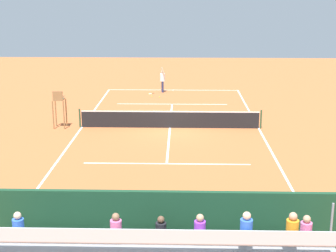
{
  "coord_description": "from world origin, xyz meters",
  "views": [
    {
      "loc": [
        -0.64,
        27.33,
        7.58
      ],
      "look_at": [
        0.0,
        4.0,
        1.2
      ],
      "focal_mm": 53.73,
      "sensor_mm": 36.0,
      "label": 1
    }
  ],
  "objects_px": {
    "umpire_chair": "(59,105)",
    "tennis_ball_far": "(159,97)",
    "equipment_bag": "(153,239)",
    "tennis_ball_near": "(152,96)",
    "courtside_bench": "(210,226)",
    "tennis_racket": "(151,94)",
    "tennis_player": "(163,79)",
    "bleacher_stand": "(160,248)",
    "tennis_net": "(170,119)"
  },
  "relations": [
    {
      "from": "tennis_net",
      "to": "equipment_bag",
      "type": "height_order",
      "value": "tennis_net"
    },
    {
      "from": "tennis_net",
      "to": "umpire_chair",
      "type": "relative_size",
      "value": 4.81
    },
    {
      "from": "tennis_racket",
      "to": "tennis_ball_far",
      "type": "xyz_separation_m",
      "value": [
        -0.72,
        1.22,
        0.02
      ]
    },
    {
      "from": "umpire_chair",
      "to": "equipment_bag",
      "type": "relative_size",
      "value": 2.38
    },
    {
      "from": "tennis_net",
      "to": "equipment_bag",
      "type": "xyz_separation_m",
      "value": [
        0.2,
        13.4,
        -0.32
      ]
    },
    {
      "from": "bleacher_stand",
      "to": "tennis_ball_far",
      "type": "relative_size",
      "value": 137.27
    },
    {
      "from": "umpire_chair",
      "to": "tennis_ball_far",
      "type": "xyz_separation_m",
      "value": [
        -5.25,
        -8.37,
        -1.28
      ]
    },
    {
      "from": "tennis_player",
      "to": "tennis_ball_far",
      "type": "height_order",
      "value": "tennis_player"
    },
    {
      "from": "umpire_chair",
      "to": "tennis_ball_far",
      "type": "bearing_deg",
      "value": -122.1
    },
    {
      "from": "courtside_bench",
      "to": "tennis_player",
      "type": "relative_size",
      "value": 0.93
    },
    {
      "from": "courtside_bench",
      "to": "tennis_ball_far",
      "type": "relative_size",
      "value": 27.27
    },
    {
      "from": "tennis_player",
      "to": "tennis_net",
      "type": "bearing_deg",
      "value": 94.52
    },
    {
      "from": "tennis_player",
      "to": "tennis_ball_near",
      "type": "xyz_separation_m",
      "value": [
        0.71,
        1.68,
        -0.98
      ]
    },
    {
      "from": "courtside_bench",
      "to": "equipment_bag",
      "type": "bearing_deg",
      "value": 4.23
    },
    {
      "from": "tennis_ball_near",
      "to": "tennis_net",
      "type": "bearing_deg",
      "value": 100.15
    },
    {
      "from": "equipment_bag",
      "to": "tennis_ball_near",
      "type": "relative_size",
      "value": 13.64
    },
    {
      "from": "bleacher_stand",
      "to": "umpire_chair",
      "type": "distance_m",
      "value": 16.47
    },
    {
      "from": "tennis_player",
      "to": "tennis_ball_far",
      "type": "bearing_deg",
      "value": 85.56
    },
    {
      "from": "tennis_player",
      "to": "tennis_racket",
      "type": "bearing_deg",
      "value": 38.88
    },
    {
      "from": "tennis_ball_near",
      "to": "tennis_racket",
      "type": "bearing_deg",
      "value": -80.52
    },
    {
      "from": "tennis_net",
      "to": "bleacher_stand",
      "type": "distance_m",
      "value": 15.38
    },
    {
      "from": "tennis_player",
      "to": "tennis_ball_far",
      "type": "relative_size",
      "value": 29.18
    },
    {
      "from": "bleacher_stand",
      "to": "tennis_racket",
      "type": "bearing_deg",
      "value": -85.9
    },
    {
      "from": "bleacher_stand",
      "to": "equipment_bag",
      "type": "bearing_deg",
      "value": -81.36
    },
    {
      "from": "bleacher_stand",
      "to": "tennis_racket",
      "type": "xyz_separation_m",
      "value": [
        1.78,
        -24.8,
        -0.94
      ]
    },
    {
      "from": "courtside_bench",
      "to": "equipment_bag",
      "type": "distance_m",
      "value": 1.78
    },
    {
      "from": "tennis_ball_near",
      "to": "umpire_chair",
      "type": "bearing_deg",
      "value": 61.43
    },
    {
      "from": "equipment_bag",
      "to": "tennis_player",
      "type": "distance_m",
      "value": 23.56
    },
    {
      "from": "tennis_net",
      "to": "tennis_player",
      "type": "relative_size",
      "value": 5.35
    },
    {
      "from": "tennis_ball_far",
      "to": "bleacher_stand",
      "type": "bearing_deg",
      "value": 92.56
    },
    {
      "from": "tennis_net",
      "to": "bleacher_stand",
      "type": "bearing_deg",
      "value": 90.38
    },
    {
      "from": "tennis_racket",
      "to": "tennis_ball_far",
      "type": "height_order",
      "value": "tennis_ball_far"
    },
    {
      "from": "tennis_net",
      "to": "courtside_bench",
      "type": "height_order",
      "value": "tennis_net"
    },
    {
      "from": "tennis_net",
      "to": "bleacher_stand",
      "type": "relative_size",
      "value": 1.14
    },
    {
      "from": "equipment_bag",
      "to": "bleacher_stand",
      "type": "bearing_deg",
      "value": 98.64
    },
    {
      "from": "umpire_chair",
      "to": "courtside_bench",
      "type": "xyz_separation_m",
      "value": [
        -7.74,
        13.11,
        -0.76
      ]
    },
    {
      "from": "tennis_net",
      "to": "tennis_ball_near",
      "type": "height_order",
      "value": "tennis_net"
    },
    {
      "from": "bleacher_stand",
      "to": "tennis_racket",
      "type": "relative_size",
      "value": 17.27
    },
    {
      "from": "tennis_racket",
      "to": "tennis_ball_near",
      "type": "height_order",
      "value": "tennis_ball_near"
    },
    {
      "from": "courtside_bench",
      "to": "tennis_racket",
      "type": "xyz_separation_m",
      "value": [
        3.21,
        -22.7,
        -0.54
      ]
    },
    {
      "from": "bleacher_stand",
      "to": "tennis_ball_near",
      "type": "xyz_separation_m",
      "value": [
        1.61,
        -23.82,
        -0.92
      ]
    },
    {
      "from": "tennis_ball_near",
      "to": "tennis_ball_far",
      "type": "bearing_deg",
      "value": 156.65
    },
    {
      "from": "tennis_player",
      "to": "tennis_racket",
      "type": "distance_m",
      "value": 1.5
    },
    {
      "from": "umpire_chair",
      "to": "tennis_ball_near",
      "type": "bearing_deg",
      "value": -118.57
    },
    {
      "from": "tennis_player",
      "to": "tennis_ball_far",
      "type": "distance_m",
      "value": 2.17
    },
    {
      "from": "tennis_net",
      "to": "tennis_ball_near",
      "type": "bearing_deg",
      "value": -79.85
    },
    {
      "from": "equipment_bag",
      "to": "tennis_ball_far",
      "type": "relative_size",
      "value": 13.64
    },
    {
      "from": "equipment_bag",
      "to": "tennis_ball_near",
      "type": "distance_m",
      "value": 21.89
    },
    {
      "from": "umpire_chair",
      "to": "tennis_ball_near",
      "type": "xyz_separation_m",
      "value": [
        -4.69,
        -8.61,
        -1.28
      ]
    },
    {
      "from": "courtside_bench",
      "to": "tennis_player",
      "type": "xyz_separation_m",
      "value": [
        2.34,
        -23.4,
        0.46
      ]
    }
  ]
}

